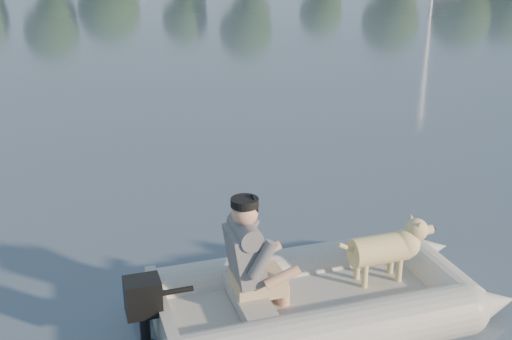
{
  "coord_description": "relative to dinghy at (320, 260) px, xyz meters",
  "views": [
    {
      "loc": [
        -0.35,
        -5.03,
        3.53
      ],
      "look_at": [
        0.21,
        2.21,
        0.75
      ],
      "focal_mm": 45.0,
      "sensor_mm": 36.0,
      "label": 1
    }
  ],
  "objects": [
    {
      "name": "water",
      "position": [
        -0.66,
        -0.21,
        -0.59
      ],
      "size": [
        160.0,
        160.0,
        0.0
      ],
      "primitive_type": "plane",
      "color": "slate",
      "rests_on": "ground"
    },
    {
      "name": "dinghy",
      "position": [
        0.0,
        0.0,
        0.0
      ],
      "size": [
        5.44,
        4.49,
        1.39
      ],
      "primitive_type": null,
      "rotation": [
        0.0,
        0.0,
        0.23
      ],
      "color": "#969691",
      "rests_on": "water"
    },
    {
      "name": "man",
      "position": [
        -0.69,
        -0.11,
        0.18
      ],
      "size": [
        0.85,
        0.77,
        1.08
      ],
      "primitive_type": null,
      "rotation": [
        0.0,
        0.0,
        0.23
      ],
      "color": "#5E5D62",
      "rests_on": "dinghy"
    },
    {
      "name": "dog",
      "position": [
        0.62,
        0.2,
        -0.07
      ],
      "size": [
        0.99,
        0.54,
        0.62
      ],
      "primitive_type": null,
      "rotation": [
        0.0,
        0.0,
        0.23
      ],
      "color": "tan",
      "rests_on": "dinghy"
    },
    {
      "name": "outboard_motor",
      "position": [
        -1.62,
        -0.39,
        -0.28
      ],
      "size": [
        0.47,
        0.38,
        0.79
      ],
      "primitive_type": null,
      "rotation": [
        0.0,
        0.0,
        0.23
      ],
      "color": "black",
      "rests_on": "dinghy"
    }
  ]
}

